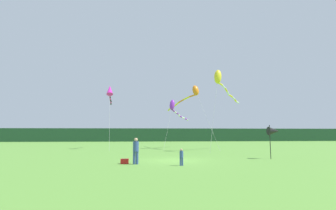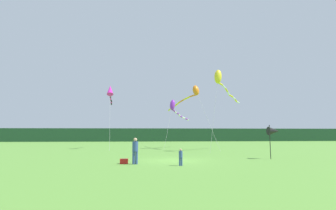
{
  "view_description": "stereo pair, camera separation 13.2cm",
  "coord_description": "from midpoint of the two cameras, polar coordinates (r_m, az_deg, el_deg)",
  "views": [
    {
      "loc": [
        -2.16,
        -18.68,
        2.04
      ],
      "look_at": [
        0.0,
        6.0,
        4.9
      ],
      "focal_mm": 26.25,
      "sensor_mm": 36.0,
      "label": 1
    },
    {
      "loc": [
        -2.03,
        -18.69,
        2.04
      ],
      "look_at": [
        0.0,
        6.0,
        4.9
      ],
      "focal_mm": 26.25,
      "sensor_mm": 36.0,
      "label": 2
    }
  ],
  "objects": [
    {
      "name": "kite_orange",
      "position": [
        32.76,
        5.39,
        2.65
      ],
      "size": [
        5.2,
        9.77,
        8.38
      ],
      "color": "#B2B2B2",
      "rests_on": "ground"
    },
    {
      "name": "person_child",
      "position": [
        15.94,
        2.89,
        -11.77
      ],
      "size": [
        0.24,
        0.24,
        1.07
      ],
      "color": "#334C8C",
      "rests_on": "ground"
    },
    {
      "name": "distant_treeline",
      "position": [
        63.72,
        -3.14,
        -6.94
      ],
      "size": [
        108.0,
        3.42,
        3.27
      ],
      "primitive_type": "cube",
      "color": "#1E4228",
      "rests_on": "ground"
    },
    {
      "name": "kite_purple",
      "position": [
        33.42,
        1.41,
        -0.72
      ],
      "size": [
        4.32,
        7.2,
        6.6
      ],
      "color": "#B2B2B2",
      "rests_on": "ground"
    },
    {
      "name": "banner_flag_pole",
      "position": [
        21.81,
        23.17,
        -5.63
      ],
      "size": [
        0.9,
        0.7,
        2.71
      ],
      "color": "black",
      "rests_on": "ground"
    },
    {
      "name": "ground_plane",
      "position": [
        18.91,
        1.42,
        -12.77
      ],
      "size": [
        120.0,
        120.0,
        0.0
      ],
      "primitive_type": "plane",
      "color": "#5B9338"
    },
    {
      "name": "kite_magenta",
      "position": [
        33.71,
        -13.45,
        3.12
      ],
      "size": [
        1.21,
        7.36,
        8.58
      ],
      "color": "#B2B2B2",
      "rests_on": "ground"
    },
    {
      "name": "cooler_box",
      "position": [
        17.18,
        -10.26,
        -12.74
      ],
      "size": [
        0.53,
        0.36,
        0.33
      ],
      "primitive_type": "cube",
      "color": "red",
      "rests_on": "ground"
    },
    {
      "name": "kite_yellow",
      "position": [
        29.6,
        11.9,
        5.64
      ],
      "size": [
        6.18,
        7.53,
        9.45
      ],
      "color": "#B2B2B2",
      "rests_on": "ground"
    },
    {
      "name": "person_adult",
      "position": [
        16.77,
        -7.71,
        -10.19
      ],
      "size": [
        0.38,
        0.38,
        1.73
      ],
      "color": "#334C8C",
      "rests_on": "ground"
    }
  ]
}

